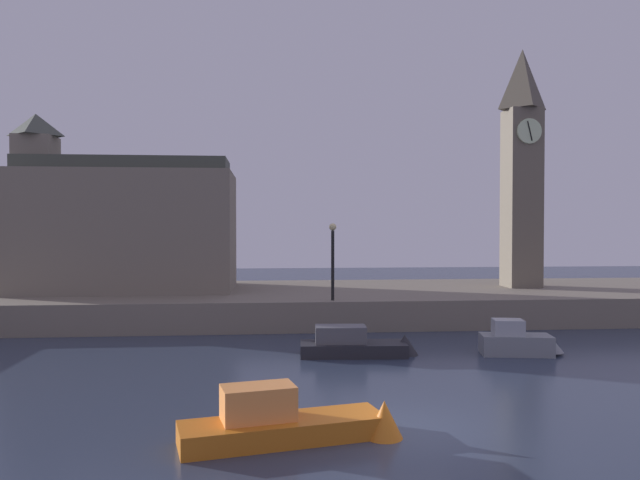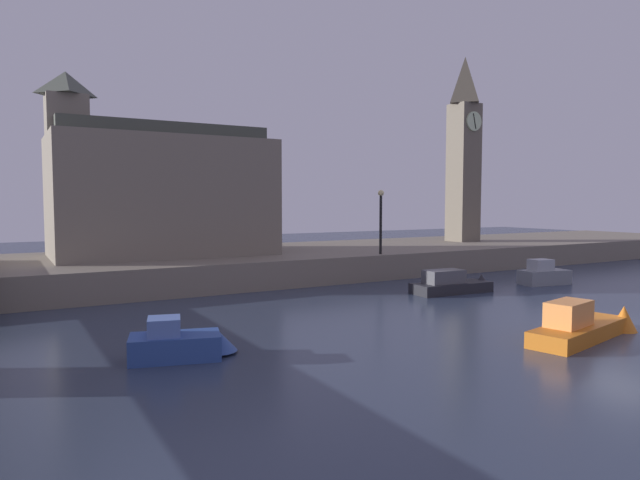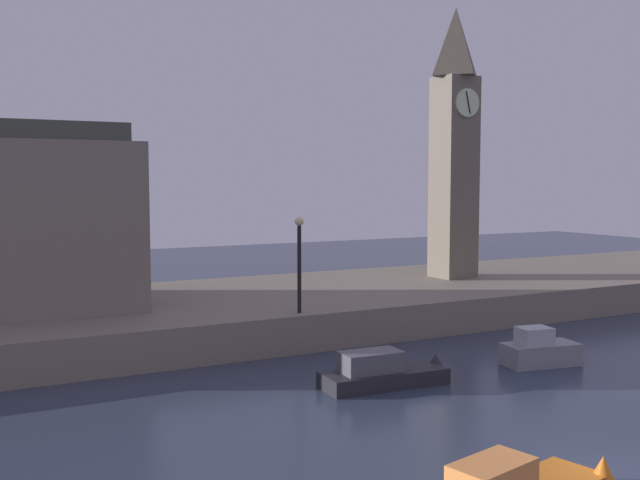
{
  "view_description": "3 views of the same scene",
  "coord_description": "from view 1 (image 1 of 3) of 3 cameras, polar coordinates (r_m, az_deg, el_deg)",
  "views": [
    {
      "loc": [
        -3.61,
        -15.05,
        5.14
      ],
      "look_at": [
        -0.78,
        17.25,
        4.42
      ],
      "focal_mm": 34.18,
      "sensor_mm": 36.0,
      "label": 1
    },
    {
      "loc": [
        -20.01,
        -12.35,
        4.62
      ],
      "look_at": [
        -4.06,
        15.51,
        2.42
      ],
      "focal_mm": 31.58,
      "sensor_mm": 36.0,
      "label": 2
    },
    {
      "loc": [
        -13.22,
        -11.18,
        6.74
      ],
      "look_at": [
        0.45,
        14.53,
        4.37
      ],
      "focal_mm": 41.53,
      "sensor_mm": 36.0,
      "label": 3
    }
  ],
  "objects": [
    {
      "name": "ground_plane",
      "position": [
        16.31,
        8.42,
        -17.12
      ],
      "size": [
        120.0,
        120.0,
        0.0
      ],
      "primitive_type": "plane",
      "color": "#2D384C"
    },
    {
      "name": "boat_cruiser_grey",
      "position": [
        26.03,
        18.34,
        -9.03
      ],
      "size": [
        3.49,
        1.7,
        1.42
      ],
      "color": "gray",
      "rests_on": "ground"
    },
    {
      "name": "far_embankment",
      "position": [
        35.51,
        0.88,
        -5.83
      ],
      "size": [
        70.0,
        12.0,
        1.5
      ],
      "primitive_type": "cube",
      "color": "slate",
      "rests_on": "ground"
    },
    {
      "name": "boat_patrol_orange",
      "position": [
        15.28,
        -1.3,
        -16.79
      ],
      "size": [
        5.74,
        2.41,
        1.67
      ],
      "color": "orange",
      "rests_on": "ground"
    },
    {
      "name": "boat_barge_dark",
      "position": [
        24.69,
        4.31,
        -9.81
      ],
      "size": [
        4.97,
        1.78,
        1.43
      ],
      "color": "#232328",
      "rests_on": "ground"
    },
    {
      "name": "streetlamp",
      "position": [
        29.97,
        1.2,
        -1.15
      ],
      "size": [
        0.36,
        0.36,
        3.8
      ],
      "color": "black",
      "rests_on": "far_embankment"
    },
    {
      "name": "parliament_hall",
      "position": [
        36.85,
        -18.13,
        1.31
      ],
      "size": [
        12.23,
        6.92,
        10.04
      ],
      "color": "slate",
      "rests_on": "far_embankment"
    },
    {
      "name": "clock_tower",
      "position": [
        38.82,
        18.37,
        6.79
      ],
      "size": [
        2.13,
        2.18,
        14.28
      ],
      "color": "#6B6051",
      "rests_on": "far_embankment"
    }
  ]
}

